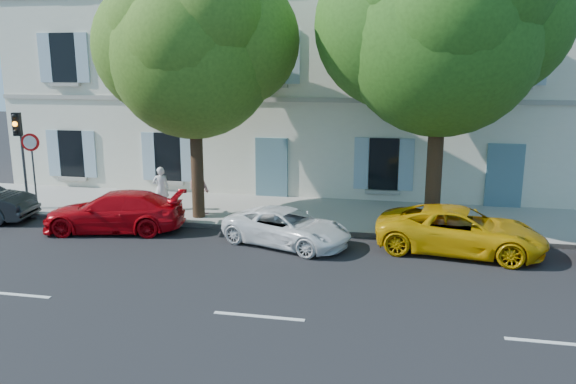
% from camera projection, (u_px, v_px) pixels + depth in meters
% --- Properties ---
extents(ground, '(90.00, 90.00, 0.00)m').
position_uv_depth(ground, '(294.00, 256.00, 15.85)').
color(ground, black).
extents(sidewalk, '(36.00, 4.50, 0.15)m').
position_uv_depth(sidewalk, '(318.00, 214.00, 20.09)').
color(sidewalk, '#A09E96').
rests_on(sidewalk, ground).
extents(kerb, '(36.00, 0.16, 0.16)m').
position_uv_depth(kerb, '(308.00, 231.00, 18.01)').
color(kerb, '#9E998E').
rests_on(kerb, ground).
extents(building, '(28.00, 7.00, 12.00)m').
position_uv_depth(building, '(339.00, 49.00, 24.30)').
color(building, silver).
rests_on(building, ground).
extents(car_red_coupe, '(4.74, 2.59, 1.30)m').
position_uv_depth(car_red_coupe, '(114.00, 212.00, 18.16)').
color(car_red_coupe, '#AD040C').
rests_on(car_red_coupe, ground).
extents(car_white_coupe, '(4.29, 3.02, 1.09)m').
position_uv_depth(car_white_coupe, '(287.00, 227.00, 16.77)').
color(car_white_coupe, white).
rests_on(car_white_coupe, ground).
extents(car_yellow_supercar, '(4.97, 2.82, 1.31)m').
position_uv_depth(car_yellow_supercar, '(460.00, 230.00, 16.06)').
color(car_yellow_supercar, '#D79E09').
rests_on(car_yellow_supercar, ground).
extents(tree_left, '(5.44, 5.44, 8.44)m').
position_uv_depth(tree_left, '(193.00, 56.00, 18.30)').
color(tree_left, '#3A2819').
rests_on(tree_left, sidewalk).
extents(tree_right, '(6.04, 6.04, 9.30)m').
position_uv_depth(tree_right, '(442.00, 37.00, 16.78)').
color(tree_right, '#3A2819').
rests_on(tree_right, sidewalk).
extents(traffic_light, '(0.31, 0.40, 3.51)m').
position_uv_depth(traffic_light, '(19.00, 140.00, 20.03)').
color(traffic_light, '#383A3D').
rests_on(traffic_light, sidewalk).
extents(road_sign, '(0.64, 0.17, 2.78)m').
position_uv_depth(road_sign, '(32.00, 155.00, 20.08)').
color(road_sign, '#383A3D').
rests_on(road_sign, sidewalk).
extents(pedestrian_a, '(0.67, 0.55, 1.58)m').
position_uv_depth(pedestrian_a, '(161.00, 188.00, 20.27)').
color(pedestrian_a, silver).
rests_on(pedestrian_a, sidewalk).
extents(pedestrian_b, '(1.02, 0.96, 1.68)m').
position_uv_depth(pedestrian_b, '(199.00, 190.00, 19.74)').
color(pedestrian_b, tan).
rests_on(pedestrian_b, sidewalk).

